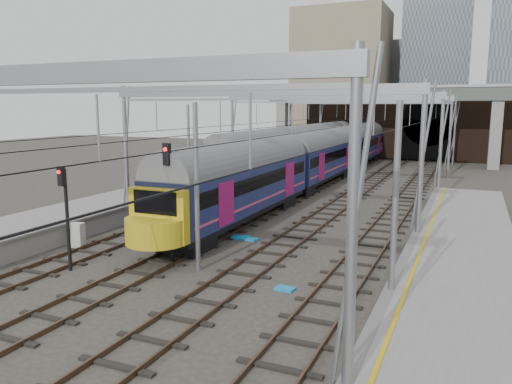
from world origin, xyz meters
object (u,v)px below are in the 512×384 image
at_px(signal_near_left, 65,205).
at_px(signal_near_centre, 169,189).
at_px(train_second, 318,145).
at_px(train_main, 343,149).
at_px(relay_cabinet, 77,235).

height_order(signal_near_left, signal_near_centre, signal_near_centre).
xyz_separation_m(train_second, signal_near_centre, (4.27, -37.31, 0.73)).
bearing_deg(signal_near_centre, signal_near_left, -122.81).
height_order(train_second, signal_near_left, train_second).
xyz_separation_m(train_main, relay_cabinet, (-5.16, -32.63, -1.93)).
relative_size(signal_near_left, relay_cabinet, 3.61).
xyz_separation_m(train_second, signal_near_left, (1.06, -40.13, 0.27)).
bearing_deg(signal_near_centre, train_main, 106.42).
xyz_separation_m(train_second, relay_cabinet, (-1.16, -37.26, -1.95)).
distance_m(signal_near_centre, relay_cabinet, 6.06).
relative_size(train_main, train_second, 1.32).
distance_m(signal_near_left, relay_cabinet, 4.25).
distance_m(train_main, relay_cabinet, 33.09).
height_order(train_second, signal_near_centre, signal_near_centre).
bearing_deg(train_main, relay_cabinet, -98.98).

